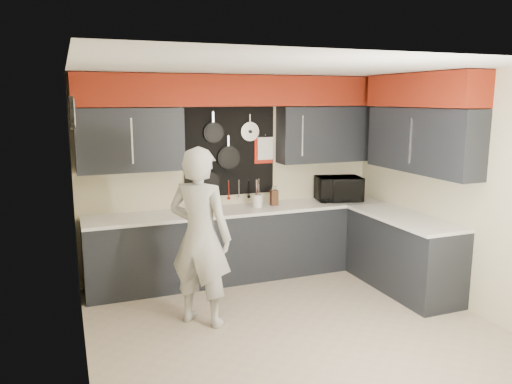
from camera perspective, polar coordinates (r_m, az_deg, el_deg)
name	(u,v)px	position (r m, az deg, el deg)	size (l,w,h in m)	color
ground	(287,322)	(5.42, 3.59, -14.59)	(4.00, 4.00, 0.00)	tan
back_wall_assembly	(237,122)	(6.39, -2.17, 7.98)	(4.00, 0.36, 2.60)	beige
right_wall_assembly	(425,130)	(6.13, 18.78, 6.68)	(0.36, 3.50, 2.60)	beige
left_wall_assembly	(78,213)	(4.56, -19.71, -2.31)	(0.05, 3.50, 2.60)	beige
base_cabinets	(286,246)	(6.40, 3.41, -6.15)	(3.95, 2.20, 0.92)	black
microwave	(339,189)	(6.94, 9.43, 0.37)	(0.60, 0.41, 0.33)	black
knife_block	(274,198)	(6.56, 2.08, -0.65)	(0.09, 0.09, 0.20)	#371811
utensil_crock	(257,201)	(6.44, 0.15, -1.03)	(0.13, 0.13, 0.16)	silver
coffee_maker	(203,199)	(6.26, -6.09, -0.77)	(0.21, 0.24, 0.30)	black
person	(200,237)	(5.11, -6.40, -5.14)	(0.67, 0.44, 1.85)	beige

